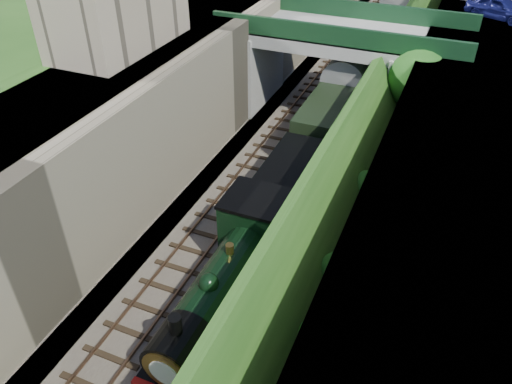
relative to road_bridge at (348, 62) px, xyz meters
name	(u,v)px	position (x,y,z in m)	size (l,w,h in m)	color
trackbed	(313,139)	(-0.94, -4.00, -3.98)	(10.00, 90.00, 0.20)	#473F38
retaining_wall	(236,77)	(-6.44, -4.00, -0.58)	(1.00, 90.00, 7.00)	#756B56
street_plateau_left	(189,69)	(-9.94, -4.00, -0.58)	(6.00, 90.00, 7.00)	#262628
street_plateau_right	(477,124)	(8.56, -4.00, -0.95)	(8.00, 90.00, 6.25)	#262628
embankment_slope	(390,129)	(4.01, -5.54, -1.40)	(4.02, 90.00, 6.36)	#1E4714
track_left	(284,131)	(-2.94, -4.00, -3.83)	(2.50, 90.00, 0.20)	black
track_right	(331,140)	(0.26, -4.00, -3.83)	(2.50, 90.00, 0.20)	black
road_bridge	(348,62)	(0.00, 0.00, 0.00)	(16.00, 6.40, 7.25)	gray
building_near	(117,9)	(-10.44, -10.00, 4.92)	(4.00, 8.00, 4.00)	gray
tree	(420,81)	(4.97, -2.80, 0.57)	(3.60, 3.80, 6.60)	black
car_blue	(499,8)	(8.50, 6.02, 2.91)	(1.75, 4.34, 1.48)	#131756
locomotive	(229,281)	(0.26, -19.35, -2.18)	(3.10, 10.22, 3.83)	black
tender	(290,189)	(0.26, -11.98, -2.46)	(2.70, 6.00, 3.05)	black
coach_front	(351,88)	(0.26, 0.62, -2.03)	(2.90, 18.00, 3.70)	black
coach_middle	(398,14)	(0.26, 19.42, -2.03)	(2.90, 18.00, 3.70)	black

